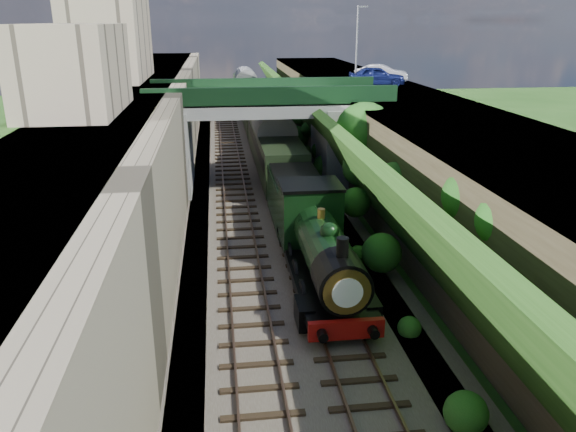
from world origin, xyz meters
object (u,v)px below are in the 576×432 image
object	(u,v)px
car_silver	(381,73)
locomotive	(321,250)
tree	(366,134)
car_blue	(377,76)
road_bridge	(275,129)
tender	(297,203)
lamppost	(357,41)

from	to	relation	value
car_silver	locomotive	xyz separation A→B (m)	(-9.53, -24.77, -5.08)
tree	car_blue	size ratio (longest dim) A/B	1.50
road_bridge	tender	world-z (taller)	road_bridge
lamppost	tender	distance (m)	19.74
car_blue	car_silver	size ratio (longest dim) A/B	1.01
road_bridge	car_blue	size ratio (longest dim) A/B	3.63
tender	car_blue	bearing A→B (deg)	60.53
road_bridge	lamppost	size ratio (longest dim) A/B	2.67
tree	lamppost	size ratio (longest dim) A/B	1.10
road_bridge	lamppost	distance (m)	11.95
locomotive	tender	world-z (taller)	locomotive
road_bridge	car_blue	world-z (taller)	car_blue
lamppost	car_blue	xyz separation A→B (m)	(1.24, -1.65, -2.57)
locomotive	tender	xyz separation A→B (m)	(-0.00, 7.36, -0.27)
road_bridge	locomotive	bearing A→B (deg)	-89.11
car_silver	road_bridge	bearing A→B (deg)	149.26
car_blue	tree	bearing A→B (deg)	167.18
road_bridge	tree	world-z (taller)	road_bridge
lamppost	locomotive	bearing A→B (deg)	-106.72
road_bridge	locomotive	size ratio (longest dim) A/B	1.56
car_blue	car_silver	world-z (taller)	car_blue
locomotive	tree	bearing A→B (deg)	66.92
car_silver	locomotive	bearing A→B (deg)	177.61
tree	car_blue	world-z (taller)	car_blue
car_blue	locomotive	xyz separation A→B (m)	(-8.44, -22.30, -5.11)
car_blue	tender	world-z (taller)	car_blue
car_silver	tender	size ratio (longest dim) A/B	0.73
car_blue	locomotive	world-z (taller)	car_blue
tree	road_bridge	bearing A→B (deg)	133.04
tree	lamppost	world-z (taller)	lamppost
road_bridge	car_silver	bearing A→B (deg)	40.61
tender	car_silver	bearing A→B (deg)	61.31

